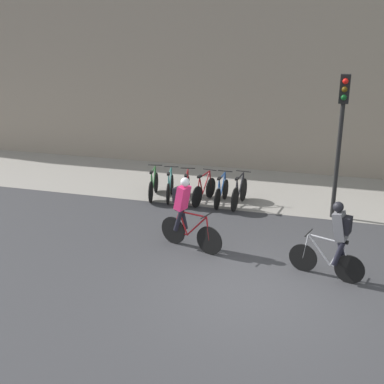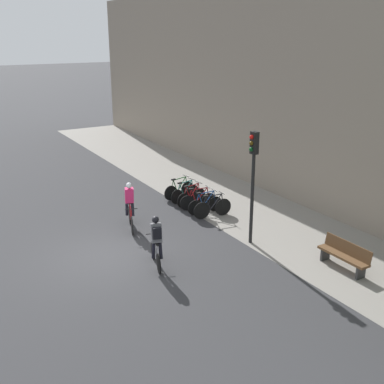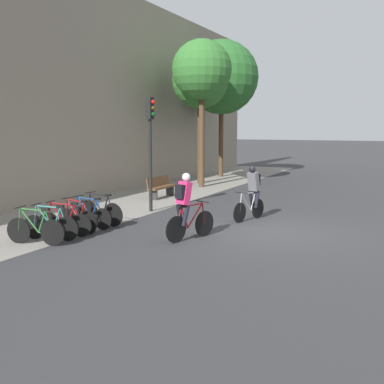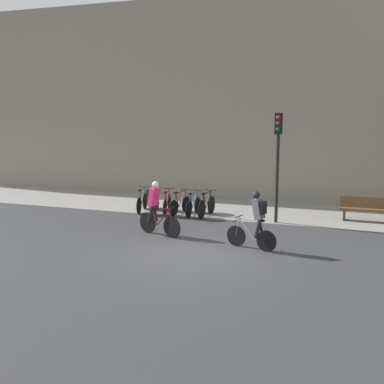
% 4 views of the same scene
% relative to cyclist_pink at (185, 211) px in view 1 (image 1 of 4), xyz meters
% --- Properties ---
extents(ground, '(200.00, 200.00, 0.00)m').
position_rel_cyclist_pink_xyz_m(ground, '(1.92, -1.66, -0.95)').
color(ground, '#333335').
extents(kerb_strip, '(44.00, 4.50, 0.01)m').
position_rel_cyclist_pink_xyz_m(kerb_strip, '(1.92, 5.09, -0.94)').
color(kerb_strip, gray).
rests_on(kerb_strip, ground).
extents(building_facade, '(44.00, 0.60, 9.23)m').
position_rel_cyclist_pink_xyz_m(building_facade, '(1.92, 7.64, 3.67)').
color(building_facade, gray).
rests_on(building_facade, ground).
extents(cyclist_pink, '(1.70, 0.68, 1.79)m').
position_rel_cyclist_pink_xyz_m(cyclist_pink, '(0.00, 0.00, 0.00)').
color(cyclist_pink, black).
rests_on(cyclist_pink, ground).
extents(cyclist_grey, '(1.60, 0.61, 1.76)m').
position_rel_cyclist_pink_xyz_m(cyclist_grey, '(3.52, -0.65, 0.00)').
color(cyclist_grey, black).
rests_on(cyclist_grey, ground).
extents(parked_bike_0, '(0.47, 1.62, 0.97)m').
position_rel_cyclist_pink_xyz_m(parked_bike_0, '(-2.04, 3.26, -0.55)').
color(parked_bike_0, black).
rests_on(parked_bike_0, ground).
extents(parked_bike_1, '(0.49, 1.58, 0.96)m').
position_rel_cyclist_pink_xyz_m(parked_bike_1, '(-1.49, 3.26, -0.55)').
color(parked_bike_1, black).
rests_on(parked_bike_1, ground).
extents(parked_bike_2, '(0.49, 1.59, 0.95)m').
position_rel_cyclist_pink_xyz_m(parked_bike_2, '(-0.93, 3.26, -0.56)').
color(parked_bike_2, black).
rests_on(parked_bike_2, ground).
extents(parked_bike_3, '(0.49, 1.59, 0.96)m').
position_rel_cyclist_pink_xyz_m(parked_bike_3, '(-0.38, 3.26, -0.55)').
color(parked_bike_3, black).
rests_on(parked_bike_3, ground).
extents(parked_bike_4, '(0.46, 1.60, 0.95)m').
position_rel_cyclist_pink_xyz_m(parked_bike_4, '(0.17, 3.26, -0.56)').
color(parked_bike_4, black).
rests_on(parked_bike_4, ground).
extents(parked_bike_5, '(0.46, 1.68, 0.99)m').
position_rel_cyclist_pink_xyz_m(parked_bike_5, '(0.73, 3.26, -0.53)').
color(parked_bike_5, black).
rests_on(parked_bike_5, ground).
extents(traffic_light_pole, '(0.26, 0.30, 4.00)m').
position_rel_cyclist_pink_xyz_m(traffic_light_pole, '(3.47, 3.08, 1.80)').
color(traffic_light_pole, black).
rests_on(traffic_light_pole, ground).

